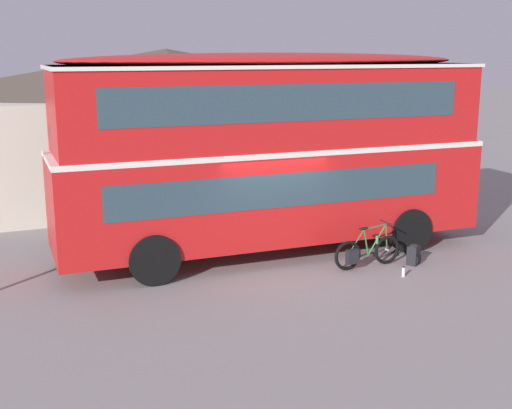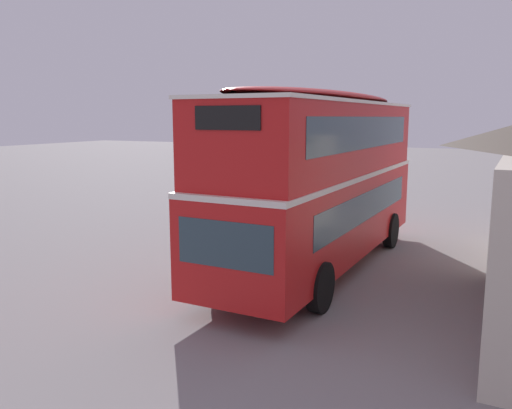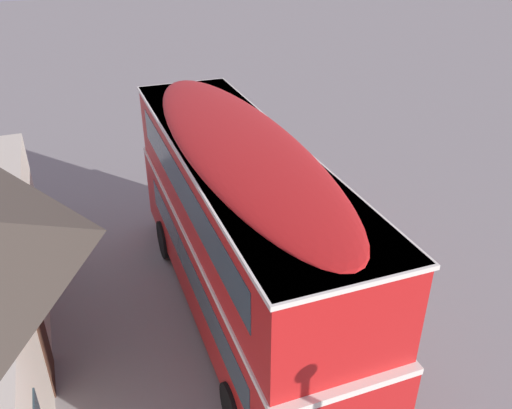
{
  "view_description": "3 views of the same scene",
  "coord_description": "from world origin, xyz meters",
  "px_view_note": "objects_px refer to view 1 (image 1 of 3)",
  "views": [
    {
      "loc": [
        -6.17,
        -13.27,
        4.81
      ],
      "look_at": [
        -0.06,
        0.48,
        1.33
      ],
      "focal_mm": 46.57,
      "sensor_mm": 36.0,
      "label": 1
    },
    {
      "loc": [
        13.87,
        5.14,
        4.11
      ],
      "look_at": [
        1.0,
        -0.92,
        1.72
      ],
      "focal_mm": 36.5,
      "sensor_mm": 36.0,
      "label": 2
    },
    {
      "loc": [
        -9.02,
        4.42,
        8.78
      ],
      "look_at": [
        2.38,
        -0.42,
        1.88
      ],
      "focal_mm": 36.84,
      "sensor_mm": 36.0,
      "label": 3
    }
  ],
  "objects_px": {
    "backpack_on_ground": "(414,254)",
    "water_bottle_clear_plastic": "(403,272)",
    "touring_bicycle": "(366,252)",
    "double_decker_bus": "(272,146)"
  },
  "relations": [
    {
      "from": "double_decker_bus",
      "to": "backpack_on_ground",
      "type": "relative_size",
      "value": 20.91
    },
    {
      "from": "water_bottle_clear_plastic",
      "to": "backpack_on_ground",
      "type": "bearing_deg",
      "value": 39.95
    },
    {
      "from": "water_bottle_clear_plastic",
      "to": "touring_bicycle",
      "type": "bearing_deg",
      "value": 115.6
    },
    {
      "from": "touring_bicycle",
      "to": "double_decker_bus",
      "type": "bearing_deg",
      "value": 127.74
    },
    {
      "from": "backpack_on_ground",
      "to": "water_bottle_clear_plastic",
      "type": "height_order",
      "value": "backpack_on_ground"
    },
    {
      "from": "double_decker_bus",
      "to": "touring_bicycle",
      "type": "distance_m",
      "value": 3.31
    },
    {
      "from": "double_decker_bus",
      "to": "water_bottle_clear_plastic",
      "type": "bearing_deg",
      "value": -55.72
    },
    {
      "from": "backpack_on_ground",
      "to": "double_decker_bus",
      "type": "bearing_deg",
      "value": 140.17
    },
    {
      "from": "touring_bicycle",
      "to": "backpack_on_ground",
      "type": "bearing_deg",
      "value": -13.38
    },
    {
      "from": "double_decker_bus",
      "to": "water_bottle_clear_plastic",
      "type": "relative_size",
      "value": 44.57
    }
  ]
}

